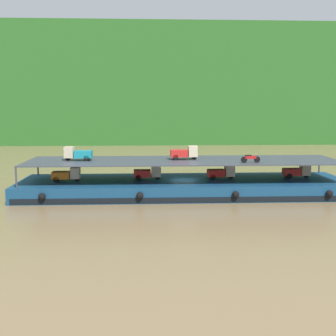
{
  "coord_description": "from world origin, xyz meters",
  "views": [
    {
      "loc": [
        -3.69,
        -42.53,
        8.79
      ],
      "look_at": [
        -1.6,
        0.0,
        2.7
      ],
      "focal_mm": 45.74,
      "sensor_mm": 36.0,
      "label": 1
    }
  ],
  "objects_px": {
    "mini_truck_lower_aft": "(148,173)",
    "motorcycle_upper_port": "(250,158)",
    "mini_truck_upper_stern": "(78,154)",
    "cargo_barge": "(184,187)",
    "mini_truck_lower_stern": "(67,174)",
    "mini_truck_upper_mid": "(185,153)",
    "mini_truck_lower_fore": "(297,171)",
    "mini_truck_lower_mid": "(221,172)"
  },
  "relations": [
    {
      "from": "cargo_barge",
      "to": "mini_truck_upper_stern",
      "type": "height_order",
      "value": "mini_truck_upper_stern"
    },
    {
      "from": "mini_truck_lower_fore",
      "to": "mini_truck_upper_stern",
      "type": "xyz_separation_m",
      "value": [
        -22.43,
        -0.44,
        2.0
      ]
    },
    {
      "from": "mini_truck_lower_fore",
      "to": "motorcycle_upper_port",
      "type": "relative_size",
      "value": 1.44
    },
    {
      "from": "mini_truck_lower_aft",
      "to": "mini_truck_lower_mid",
      "type": "xyz_separation_m",
      "value": [
        7.51,
        -0.07,
        0.0
      ]
    },
    {
      "from": "mini_truck_upper_stern",
      "to": "motorcycle_upper_port",
      "type": "xyz_separation_m",
      "value": [
        16.78,
        -2.52,
        -0.26
      ]
    },
    {
      "from": "mini_truck_upper_stern",
      "to": "mini_truck_lower_mid",
      "type": "bearing_deg",
      "value": 0.44
    },
    {
      "from": "mini_truck_lower_stern",
      "to": "mini_truck_lower_mid",
      "type": "bearing_deg",
      "value": 2.54
    },
    {
      "from": "mini_truck_lower_stern",
      "to": "mini_truck_lower_fore",
      "type": "relative_size",
      "value": 1.01
    },
    {
      "from": "mini_truck_lower_aft",
      "to": "mini_truck_lower_mid",
      "type": "relative_size",
      "value": 0.99
    },
    {
      "from": "mini_truck_lower_fore",
      "to": "mini_truck_upper_mid",
      "type": "xyz_separation_m",
      "value": [
        -11.73,
        -0.11,
        2.0
      ]
    },
    {
      "from": "mini_truck_lower_aft",
      "to": "motorcycle_upper_port",
      "type": "xyz_separation_m",
      "value": [
        9.82,
        -2.7,
        1.74
      ]
    },
    {
      "from": "mini_truck_lower_mid",
      "to": "mini_truck_lower_fore",
      "type": "relative_size",
      "value": 1.01
    },
    {
      "from": "mini_truck_lower_aft",
      "to": "motorcycle_upper_port",
      "type": "relative_size",
      "value": 1.46
    },
    {
      "from": "mini_truck_lower_aft",
      "to": "mini_truck_upper_mid",
      "type": "relative_size",
      "value": 1.0
    },
    {
      "from": "mini_truck_lower_fore",
      "to": "mini_truck_upper_stern",
      "type": "relative_size",
      "value": 0.99
    },
    {
      "from": "mini_truck_lower_mid",
      "to": "mini_truck_lower_fore",
      "type": "xyz_separation_m",
      "value": [
        7.96,
        0.33,
        0.0
      ]
    },
    {
      "from": "mini_truck_lower_aft",
      "to": "mini_truck_upper_mid",
      "type": "height_order",
      "value": "mini_truck_upper_mid"
    },
    {
      "from": "cargo_barge",
      "to": "mini_truck_lower_stern",
      "type": "xyz_separation_m",
      "value": [
        -11.63,
        -0.42,
        1.44
      ]
    },
    {
      "from": "cargo_barge",
      "to": "mini_truck_upper_stern",
      "type": "relative_size",
      "value": 11.81
    },
    {
      "from": "cargo_barge",
      "to": "mini_truck_lower_stern",
      "type": "relative_size",
      "value": 11.89
    },
    {
      "from": "mini_truck_lower_stern",
      "to": "mini_truck_lower_fore",
      "type": "xyz_separation_m",
      "value": [
        23.47,
        1.02,
        0.0
      ]
    },
    {
      "from": "mini_truck_upper_mid",
      "to": "mini_truck_lower_aft",
      "type": "bearing_deg",
      "value": -177.81
    },
    {
      "from": "mini_truck_lower_mid",
      "to": "motorcycle_upper_port",
      "type": "height_order",
      "value": "motorcycle_upper_port"
    },
    {
      "from": "mini_truck_upper_stern",
      "to": "motorcycle_upper_port",
      "type": "relative_size",
      "value": 1.46
    },
    {
      "from": "mini_truck_upper_stern",
      "to": "mini_truck_upper_mid",
      "type": "relative_size",
      "value": 1.0
    },
    {
      "from": "mini_truck_lower_stern",
      "to": "motorcycle_upper_port",
      "type": "height_order",
      "value": "motorcycle_upper_port"
    },
    {
      "from": "mini_truck_upper_stern",
      "to": "mini_truck_lower_fore",
      "type": "bearing_deg",
      "value": 1.13
    },
    {
      "from": "mini_truck_upper_mid",
      "to": "motorcycle_upper_port",
      "type": "xyz_separation_m",
      "value": [
        6.08,
        -2.85,
        -0.26
      ]
    },
    {
      "from": "cargo_barge",
      "to": "mini_truck_upper_mid",
      "type": "relative_size",
      "value": 11.86
    },
    {
      "from": "mini_truck_lower_mid",
      "to": "motorcycle_upper_port",
      "type": "xyz_separation_m",
      "value": [
        2.31,
        -2.63,
        1.74
      ]
    },
    {
      "from": "mini_truck_lower_mid",
      "to": "motorcycle_upper_port",
      "type": "distance_m",
      "value": 3.91
    },
    {
      "from": "mini_truck_lower_aft",
      "to": "mini_truck_upper_stern",
      "type": "height_order",
      "value": "mini_truck_upper_stern"
    },
    {
      "from": "mini_truck_lower_stern",
      "to": "mini_truck_upper_mid",
      "type": "xyz_separation_m",
      "value": [
        11.74,
        0.9,
        2.0
      ]
    },
    {
      "from": "cargo_barge",
      "to": "mini_truck_lower_aft",
      "type": "distance_m",
      "value": 3.93
    },
    {
      "from": "mini_truck_lower_aft",
      "to": "mini_truck_lower_fore",
      "type": "height_order",
      "value": "same"
    },
    {
      "from": "mini_truck_lower_mid",
      "to": "mini_truck_lower_fore",
      "type": "distance_m",
      "value": 7.97
    },
    {
      "from": "mini_truck_lower_fore",
      "to": "motorcycle_upper_port",
      "type": "bearing_deg",
      "value": -152.35
    },
    {
      "from": "mini_truck_lower_aft",
      "to": "mini_truck_upper_stern",
      "type": "distance_m",
      "value": 7.24
    },
    {
      "from": "cargo_barge",
      "to": "mini_truck_upper_mid",
      "type": "height_order",
      "value": "mini_truck_upper_mid"
    },
    {
      "from": "mini_truck_lower_aft",
      "to": "cargo_barge",
      "type": "bearing_deg",
      "value": -5.36
    },
    {
      "from": "mini_truck_lower_aft",
      "to": "mini_truck_upper_stern",
      "type": "relative_size",
      "value": 1.0
    },
    {
      "from": "mini_truck_lower_mid",
      "to": "motorcycle_upper_port",
      "type": "relative_size",
      "value": 1.47
    }
  ]
}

